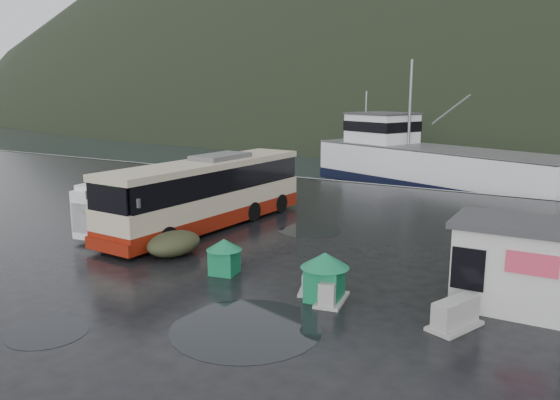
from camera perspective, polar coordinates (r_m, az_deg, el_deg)
The scene contains 14 objects.
ground at distance 23.63m, azimuth -7.64°, elevation -5.42°, with size 160.00×160.00×0.00m, color black.
harbor_water at distance 128.68m, azimuth 24.39°, elevation 7.34°, with size 300.00×180.00×0.02m, color black.
quay_edge at distance 40.84m, azimuth 9.91°, elevation 1.63°, with size 160.00×0.60×1.50m, color #999993.
coach_bus at distance 28.01m, azimuth -7.43°, elevation -2.75°, with size 3.17×12.78×3.62m, color #C6B395, non-canonical shape.
white_van at distance 28.09m, azimuth -14.91°, elevation -3.00°, with size 2.18×6.34×2.65m, color white, non-canonical shape.
waste_bin_left at distance 20.88m, azimuth -5.80°, elevation -7.66°, with size 0.97×0.97×1.36m, color #136F44, non-canonical shape.
waste_bin_right at distance 18.38m, azimuth 4.65°, elevation -10.33°, with size 1.16×1.16×1.62m, color #136F44, non-canonical shape.
dome_tent at distance 23.48m, azimuth -10.99°, elevation -5.65°, with size 1.82×2.54×1.00m, color #343721, non-canonical shape.
ticket_kiosk at distance 19.24m, azimuth 22.73°, elevation -10.21°, with size 3.63×2.75×2.84m, color beige, non-canonical shape.
jersey_barrier_a at distance 18.27m, azimuth 5.42°, elevation -10.49°, with size 0.83×1.66×0.83m, color #999993, non-canonical shape.
jersey_barrier_b at distance 19.13m, azimuth 3.28°, elevation -9.42°, with size 0.75×1.50×0.75m, color #999993, non-canonical shape.
jersey_barrier_c at distance 17.10m, azimuth 17.76°, elevation -12.57°, with size 0.87×1.74×0.87m, color #999993, non-canonical shape.
fishing_trawler at distance 48.39m, azimuth 16.03°, elevation 2.86°, with size 27.23×5.96×10.89m, color white, non-canonical shape.
puddles at distance 19.17m, azimuth -3.52°, elevation -9.37°, with size 8.10×16.79×0.01m.
Camera 1 is at (14.07, -17.73, 6.78)m, focal length 35.00 mm.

